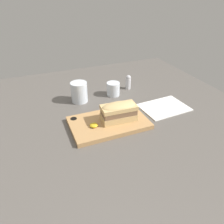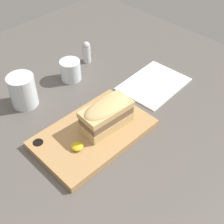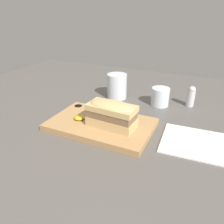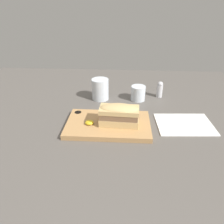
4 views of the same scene
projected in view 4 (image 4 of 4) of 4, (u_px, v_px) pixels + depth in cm
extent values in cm
cube|color=#56514C|center=(97.00, 123.00, 85.26)|extent=(141.66, 128.10, 2.00)
cube|color=tan|center=(108.00, 124.00, 80.65)|extent=(30.67, 19.17, 1.84)
cylinder|color=black|center=(78.00, 113.00, 87.12)|extent=(2.68, 2.68, 0.92)
cube|color=tan|center=(119.00, 121.00, 78.55)|extent=(14.20, 7.46, 2.77)
cube|color=brown|center=(119.00, 115.00, 77.36)|extent=(13.63, 7.17, 2.16)
cube|color=tan|center=(119.00, 110.00, 76.44)|extent=(14.20, 7.46, 1.66)
ellipsoid|color=tan|center=(119.00, 108.00, 76.11)|extent=(13.92, 7.32, 2.49)
ellipsoid|color=gold|center=(89.00, 122.00, 78.94)|extent=(3.12, 3.12, 1.25)
cylinder|color=silver|center=(100.00, 89.00, 99.98)|extent=(7.73, 7.73, 9.59)
cylinder|color=silver|center=(100.00, 94.00, 101.16)|extent=(6.81, 6.81, 4.32)
cylinder|color=silver|center=(138.00, 93.00, 99.79)|extent=(6.54, 6.54, 6.62)
cylinder|color=#33050F|center=(138.00, 95.00, 100.31)|extent=(5.88, 5.88, 4.10)
cube|color=white|center=(184.00, 124.00, 82.16)|extent=(21.51, 16.70, 0.40)
cylinder|color=silver|center=(159.00, 91.00, 102.91)|extent=(2.81, 2.81, 5.80)
sphere|color=#B7B7BC|center=(160.00, 84.00, 101.27)|extent=(2.67, 2.67, 2.67)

